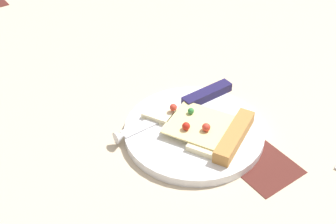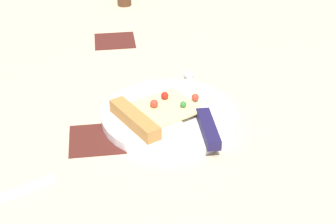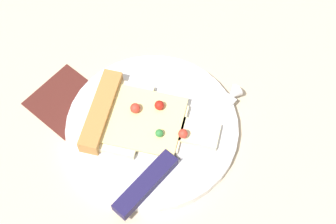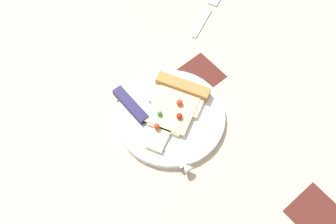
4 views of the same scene
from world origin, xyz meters
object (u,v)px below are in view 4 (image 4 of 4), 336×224
Objects in this scene: fork at (208,13)px; pizza_slice at (175,104)px; plate at (170,117)px; knife at (144,120)px.

pizza_slice is at bearing -81.41° from fork.
pizza_slice reaches higher than plate.
plate is 31.37cm from fork.
knife is 34.85cm from fork.
knife reaches higher than fork.
knife is at bearing -89.98° from fork.
fork is (-24.24, -15.61, -1.96)cm from pizza_slice.
pizza_slice reaches higher than fork.
fork is (-31.75, -14.28, -1.76)cm from knife.
fork is (-26.52, -16.75, -0.38)cm from plate.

